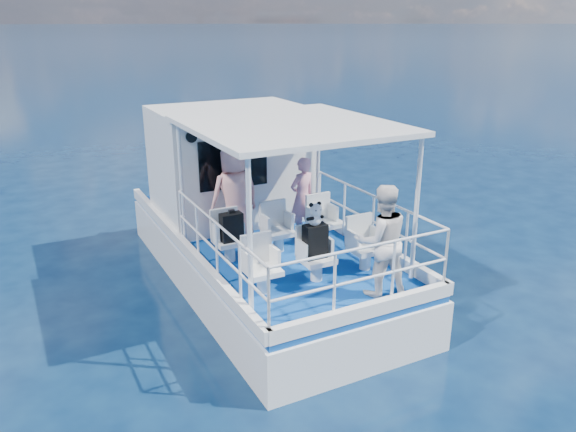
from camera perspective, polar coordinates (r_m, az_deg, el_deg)
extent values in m
plane|color=#071B39|center=(9.94, -0.42, -8.73)|extent=(2000.00, 2000.00, 0.00)
cube|color=white|center=(10.75, -2.85, -6.50)|extent=(3.00, 7.00, 1.60)
cube|color=navy|center=(10.41, -2.93, -2.28)|extent=(2.90, 6.90, 0.10)
cube|color=white|center=(11.21, -5.81, 5.38)|extent=(2.85, 2.00, 2.20)
cube|color=white|center=(8.74, 0.14, 9.20)|extent=(3.00, 3.20, 0.08)
cylinder|color=white|center=(7.18, -3.90, -2.56)|extent=(0.07, 0.07, 2.20)
cylinder|color=white|center=(8.55, 12.91, 0.58)|extent=(0.07, 0.07, 2.20)
cylinder|color=white|center=(9.78, -10.76, 3.08)|extent=(0.07, 0.07, 2.20)
cylinder|color=white|center=(10.82, 3.06, 4.95)|extent=(0.07, 0.07, 2.20)
cube|color=white|center=(9.31, -5.94, -3.43)|extent=(0.48, 0.46, 0.38)
cube|color=white|center=(9.65, -0.97, -2.50)|extent=(0.48, 0.46, 0.38)
cube|color=white|center=(10.05, 3.63, -1.63)|extent=(0.48, 0.46, 0.38)
cube|color=white|center=(8.22, -2.56, -6.55)|extent=(0.48, 0.46, 0.38)
cube|color=white|center=(8.60, 2.91, -5.35)|extent=(0.48, 0.46, 0.38)
cube|color=white|center=(9.05, 7.86, -4.21)|extent=(0.48, 0.46, 0.38)
imported|color=pink|center=(9.80, -5.45, 2.11)|extent=(0.67, 0.48, 1.79)
imported|color=pink|center=(10.24, 1.46, 1.99)|extent=(0.59, 0.45, 1.46)
imported|color=white|center=(8.05, 9.47, -2.47)|extent=(0.93, 0.80, 1.65)
cube|color=black|center=(9.10, -5.77, -1.12)|extent=(0.36, 0.20, 0.47)
cube|color=black|center=(8.40, 2.77, -2.58)|extent=(0.35, 0.20, 0.53)
cube|color=black|center=(9.03, -5.77, 0.48)|extent=(0.10, 0.06, 0.06)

